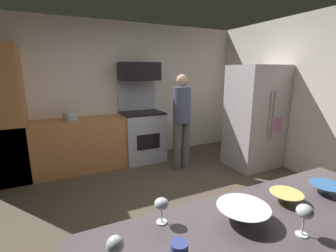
% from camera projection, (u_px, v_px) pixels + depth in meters
% --- Properties ---
extents(ground_plane, '(5.20, 4.80, 0.02)m').
position_uv_depth(ground_plane, '(175.00, 217.00, 2.86)').
color(ground_plane, brown).
extents(wall_back, '(5.20, 0.12, 2.60)m').
position_uv_depth(wall_back, '(120.00, 93.00, 4.62)').
color(wall_back, silver).
rests_on(wall_back, ground).
extents(wall_right, '(0.12, 4.80, 2.60)m').
position_uv_depth(wall_right, '(322.00, 98.00, 3.63)').
color(wall_right, silver).
rests_on(wall_right, ground).
extents(lower_cabinet_run, '(2.40, 0.60, 0.90)m').
position_uv_depth(lower_cabinet_run, '(77.00, 145.00, 4.11)').
color(lower_cabinet_run, '#C17B46').
rests_on(lower_cabinet_run, ground).
extents(cabinet_column, '(0.60, 0.60, 2.10)m').
position_uv_depth(cabinet_column, '(3.00, 116.00, 3.56)').
color(cabinet_column, '#C17B46').
rests_on(cabinet_column, ground).
extents(oven_range, '(0.76, 0.65, 1.54)m').
position_uv_depth(oven_range, '(142.00, 134.00, 4.60)').
color(oven_range, '#B2B8C4').
rests_on(oven_range, ground).
extents(microwave, '(0.74, 0.38, 0.33)m').
position_uv_depth(microwave, '(139.00, 71.00, 4.41)').
color(microwave, black).
rests_on(microwave, oven_range).
extents(refrigerator, '(0.88, 0.73, 1.81)m').
position_uv_depth(refrigerator, '(255.00, 117.00, 4.23)').
color(refrigerator, '#BFB2B8').
rests_on(refrigerator, ground).
extents(person_cook, '(0.31, 0.30, 1.66)m').
position_uv_depth(person_cook, '(182.00, 117.00, 4.07)').
color(person_cook, '#555555').
rests_on(person_cook, ground).
extents(mixing_bowl_large, '(0.29, 0.29, 0.09)m').
position_uv_depth(mixing_bowl_large, '(243.00, 213.00, 1.30)').
color(mixing_bowl_large, white).
rests_on(mixing_bowl_large, counter_island).
extents(mixing_bowl_small, '(0.22, 0.22, 0.06)m').
position_uv_depth(mixing_bowl_small, '(326.00, 189.00, 1.60)').
color(mixing_bowl_small, '#376AAD').
rests_on(mixing_bowl_small, counter_island).
extents(mixing_bowl_prep, '(0.20, 0.20, 0.06)m').
position_uv_depth(mixing_bowl_prep, '(286.00, 197.00, 1.49)').
color(mixing_bowl_prep, '#E7D169').
rests_on(mixing_bowl_prep, counter_island).
extents(wine_glass_near, '(0.08, 0.08, 0.15)m').
position_uv_depth(wine_glass_near, '(162.00, 205.00, 1.27)').
color(wine_glass_near, silver).
rests_on(wine_glass_near, counter_island).
extents(wine_glass_mid, '(0.08, 0.08, 0.17)m').
position_uv_depth(wine_glass_mid, '(305.00, 213.00, 1.17)').
color(wine_glass_mid, silver).
rests_on(wine_glass_mid, counter_island).
extents(wine_glass_far, '(0.07, 0.07, 0.17)m').
position_uv_depth(wine_glass_far, '(115.00, 246.00, 0.94)').
color(wine_glass_far, silver).
rests_on(wine_glass_far, counter_island).
extents(mug_coffee, '(0.08, 0.08, 0.09)m').
position_uv_depth(mug_coffee, '(179.00, 252.00, 1.02)').
color(mug_coffee, '#364796').
rests_on(mug_coffee, counter_island).
extents(stock_pot, '(0.23, 0.23, 0.14)m').
position_uv_depth(stock_pot, '(70.00, 116.00, 3.97)').
color(stock_pot, '#AEC2C2').
rests_on(stock_pot, lower_cabinet_run).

